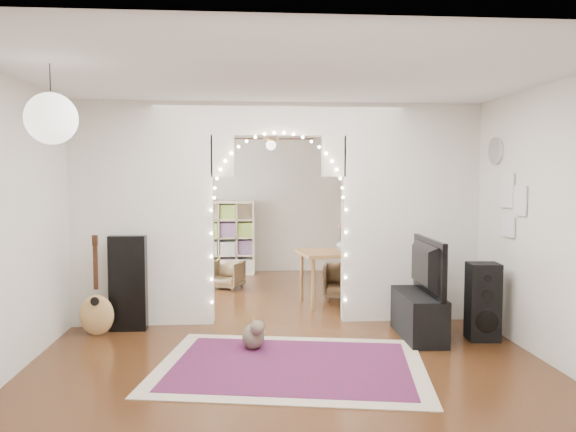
{
  "coord_description": "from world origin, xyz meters",
  "views": [
    {
      "loc": [
        -0.41,
        -6.9,
        1.8
      ],
      "look_at": [
        0.14,
        0.3,
        1.3
      ],
      "focal_mm": 35.0,
      "sensor_mm": 36.0,
      "label": 1
    }
  ],
  "objects": [
    {
      "name": "floor",
      "position": [
        0.0,
        0.0,
        0.0
      ],
      "size": [
        7.5,
        7.5,
        0.0
      ],
      "primitive_type": "plane",
      "color": "black",
      "rests_on": "ground"
    },
    {
      "name": "ceiling",
      "position": [
        0.0,
        0.0,
        2.7
      ],
      "size": [
        5.0,
        7.5,
        0.02
      ],
      "primitive_type": "cube",
      "color": "white",
      "rests_on": "wall_back"
    },
    {
      "name": "wall_back",
      "position": [
        0.0,
        3.75,
        1.35
      ],
      "size": [
        5.0,
        0.02,
        2.7
      ],
      "primitive_type": "cube",
      "color": "silver",
      "rests_on": "floor"
    },
    {
      "name": "wall_front",
      "position": [
        0.0,
        -3.75,
        1.35
      ],
      "size": [
        5.0,
        0.02,
        2.7
      ],
      "primitive_type": "cube",
      "color": "silver",
      "rests_on": "floor"
    },
    {
      "name": "wall_left",
      "position": [
        -2.5,
        0.0,
        1.35
      ],
      "size": [
        0.02,
        7.5,
        2.7
      ],
      "primitive_type": "cube",
      "color": "silver",
      "rests_on": "floor"
    },
    {
      "name": "wall_right",
      "position": [
        2.5,
        0.0,
        1.35
      ],
      "size": [
        0.02,
        7.5,
        2.7
      ],
      "primitive_type": "cube",
      "color": "silver",
      "rests_on": "floor"
    },
    {
      "name": "divider_wall",
      "position": [
        0.0,
        0.0,
        1.42
      ],
      "size": [
        5.0,
        0.2,
        2.7
      ],
      "color": "silver",
      "rests_on": "floor"
    },
    {
      "name": "fairy_lights",
      "position": [
        0.0,
        -0.13,
        1.55
      ],
      "size": [
        1.64,
        0.04,
        1.6
      ],
      "primitive_type": null,
      "color": "#FFEABF",
      "rests_on": "divider_wall"
    },
    {
      "name": "window",
      "position": [
        -2.47,
        1.8,
        1.5
      ],
      "size": [
        0.04,
        1.2,
        1.4
      ],
      "primitive_type": "cube",
      "color": "white",
      "rests_on": "wall_left"
    },
    {
      "name": "wall_clock",
      "position": [
        2.48,
        -0.6,
        2.1
      ],
      "size": [
        0.03,
        0.31,
        0.31
      ],
      "primitive_type": "cylinder",
      "rotation": [
        0.0,
        1.57,
        0.0
      ],
      "color": "white",
      "rests_on": "wall_right"
    },
    {
      "name": "picture_frames",
      "position": [
        2.48,
        -1.0,
        1.5
      ],
      "size": [
        0.02,
        0.5,
        0.7
      ],
      "primitive_type": null,
      "color": "white",
      "rests_on": "wall_right"
    },
    {
      "name": "paper_lantern",
      "position": [
        -1.9,
        -2.4,
        2.25
      ],
      "size": [
        0.4,
        0.4,
        0.4
      ],
      "primitive_type": "sphere",
      "color": "white",
      "rests_on": "ceiling"
    },
    {
      "name": "ceiling_fan",
      "position": [
        0.0,
        2.0,
        2.4
      ],
      "size": [
        1.1,
        1.1,
        0.3
      ],
      "primitive_type": null,
      "color": "#D49046",
      "rests_on": "ceiling"
    },
    {
      "name": "area_rug",
      "position": [
        0.02,
        -1.69,
        0.01
      ],
      "size": [
        2.81,
        2.3,
        0.02
      ],
      "primitive_type": "cube",
      "rotation": [
        0.0,
        0.0,
        -0.17
      ],
      "color": "maroon",
      "rests_on": "floor"
    },
    {
      "name": "guitar_case",
      "position": [
        -1.78,
        -0.29,
        0.56
      ],
      "size": [
        0.43,
        0.16,
        1.12
      ],
      "primitive_type": "cube",
      "rotation": [
        0.0,
        0.0,
        -0.03
      ],
      "color": "black",
      "rests_on": "floor"
    },
    {
      "name": "acoustic_guitar",
      "position": [
        -2.1,
        -0.49,
        0.42
      ],
      "size": [
        0.41,
        0.22,
        0.97
      ],
      "rotation": [
        0.0,
        0.0,
        -0.23
      ],
      "color": "#BB7E4A",
      "rests_on": "floor"
    },
    {
      "name": "tabby_cat",
      "position": [
        -0.33,
        -1.12,
        0.15
      ],
      "size": [
        0.32,
        0.55,
        0.36
      ],
      "rotation": [
        0.0,
        0.0,
        0.28
      ],
      "color": "brown",
      "rests_on": "floor"
    },
    {
      "name": "floor_speaker",
      "position": [
        2.2,
        -0.98,
        0.43
      ],
      "size": [
        0.36,
        0.33,
        0.85
      ],
      "rotation": [
        0.0,
        0.0,
        -0.1
      ],
      "color": "black",
      "rests_on": "floor"
    },
    {
      "name": "media_console",
      "position": [
        1.52,
        -0.84,
        0.25
      ],
      "size": [
        0.43,
        1.01,
        0.5
      ],
      "primitive_type": "cube",
      "rotation": [
        0.0,
        0.0,
        -0.03
      ],
      "color": "black",
      "rests_on": "floor"
    },
    {
      "name": "tv",
      "position": [
        1.52,
        -0.84,
        0.81
      ],
      "size": [
        0.17,
        1.08,
        0.62
      ],
      "primitive_type": "imported",
      "rotation": [
        0.0,
        0.0,
        1.54
      ],
      "color": "black",
      "rests_on": "media_console"
    },
    {
      "name": "bookcase",
      "position": [
        -0.9,
        3.5,
        0.68
      ],
      "size": [
        1.34,
        0.45,
        1.36
      ],
      "primitive_type": "cube",
      "rotation": [
        0.0,
        0.0,
        -0.09
      ],
      "color": "beige",
      "rests_on": "floor"
    },
    {
      "name": "dining_table",
      "position": [
        0.96,
        0.9,
        0.68
      ],
      "size": [
        1.3,
        0.96,
        0.76
      ],
      "rotation": [
        0.0,
        0.0,
        0.14
      ],
      "color": "brown",
      "rests_on": "floor"
    },
    {
      "name": "flower_vase",
      "position": [
        0.96,
        0.9,
        0.85
      ],
      "size": [
        0.21,
        0.21,
        0.19
      ],
      "primitive_type": "imported",
      "rotation": [
        0.0,
        0.0,
        0.14
      ],
      "color": "silver",
      "rests_on": "dining_table"
    },
    {
      "name": "dining_chair_left",
      "position": [
        -0.72,
        2.1,
        0.22
      ],
      "size": [
        0.63,
        0.63,
        0.45
      ],
      "primitive_type": "imported",
      "rotation": [
        0.0,
        0.0,
        -0.39
      ],
      "color": "brown",
      "rests_on": "floor"
    },
    {
      "name": "dining_chair_right",
      "position": [
        1.02,
        1.22,
        0.26
      ],
      "size": [
        0.64,
        0.66,
        0.51
      ],
      "primitive_type": "imported",
      "rotation": [
        0.0,
        0.0,
        -0.19
      ],
      "color": "brown",
      "rests_on": "floor"
    }
  ]
}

